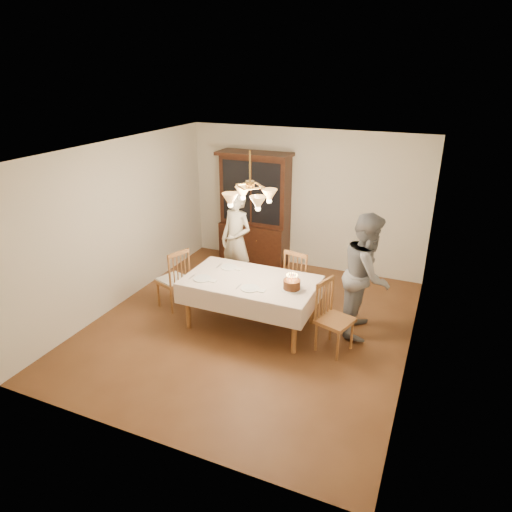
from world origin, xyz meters
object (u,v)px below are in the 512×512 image
at_px(china_hutch, 255,211).
at_px(elderly_woman, 236,241).
at_px(chair_far_side, 300,281).
at_px(dining_table, 251,284).
at_px(birthday_cake, 292,285).

xyz_separation_m(china_hutch, elderly_woman, (0.14, -1.13, -0.19)).
relative_size(china_hutch, chair_far_side, 2.16).
bearing_deg(chair_far_side, elderly_woman, 167.60).
distance_m(dining_table, elderly_woman, 1.37).
height_order(china_hutch, birthday_cake, china_hutch).
height_order(china_hutch, chair_far_side, china_hutch).
xyz_separation_m(dining_table, chair_far_side, (0.48, 0.85, -0.24)).
distance_m(china_hutch, chair_far_side, 2.06).
height_order(dining_table, china_hutch, china_hutch).
relative_size(dining_table, elderly_woman, 1.11).
relative_size(dining_table, chair_far_side, 1.90).
bearing_deg(china_hutch, elderly_woman, -82.79).
relative_size(china_hutch, birthday_cake, 7.20).
xyz_separation_m(elderly_woman, birthday_cake, (1.41, -1.19, -0.03)).
relative_size(dining_table, china_hutch, 0.88).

